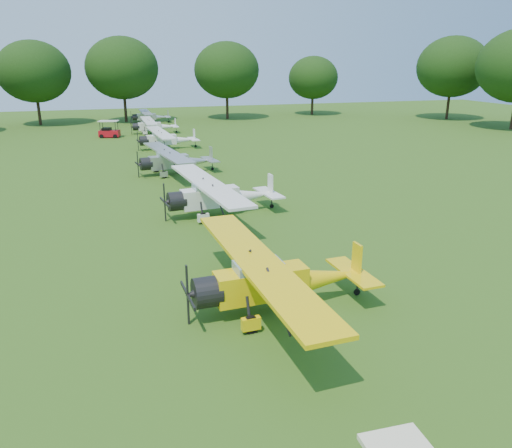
% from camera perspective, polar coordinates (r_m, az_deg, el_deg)
% --- Properties ---
extents(ground, '(160.00, 160.00, 0.00)m').
position_cam_1_polar(ground, '(28.30, -3.78, -1.20)').
color(ground, '#2A4D13').
rests_on(ground, ground).
extents(tree_belt, '(137.36, 130.27, 14.52)m').
position_cam_1_polar(tree_belt, '(27.90, 3.20, 15.40)').
color(tree_belt, black).
rests_on(tree_belt, ground).
extents(aircraft_2, '(7.57, 12.05, 2.37)m').
position_cam_1_polar(aircraft_2, '(19.49, 2.15, -6.08)').
color(aircraft_2, yellow).
rests_on(aircraft_2, ground).
extents(aircraft_3, '(7.58, 12.07, 2.37)m').
position_cam_1_polar(aircraft_3, '(31.57, -4.33, 3.49)').
color(aircraft_3, white).
rests_on(aircraft_3, ground).
extents(aircraft_4, '(7.00, 11.10, 2.18)m').
position_cam_1_polar(aircraft_4, '(43.71, -9.29, 7.31)').
color(aircraft_4, '#BBBBBF').
rests_on(aircraft_4, ground).
extents(aircraft_5, '(6.68, 10.63, 2.09)m').
position_cam_1_polar(aircraft_5, '(56.39, -10.27, 9.65)').
color(aircraft_5, white).
rests_on(aircraft_5, ground).
extents(aircraft_6, '(6.20, 9.84, 1.95)m').
position_cam_1_polar(aircraft_6, '(68.93, -11.69, 11.03)').
color(aircraft_6, white).
rests_on(aircraft_6, ground).
extents(aircraft_7, '(6.06, 9.62, 1.90)m').
position_cam_1_polar(aircraft_7, '(80.91, -12.10, 12.01)').
color(aircraft_7, '#BBBBBF').
rests_on(aircraft_7, ground).
extents(golf_cart, '(2.76, 2.10, 2.10)m').
position_cam_1_polar(golf_cart, '(66.80, -16.46, 10.07)').
color(golf_cart, red).
rests_on(golf_cart, ground).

